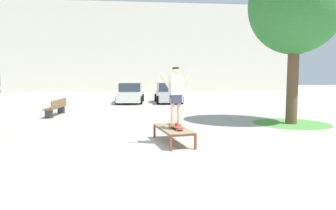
{
  "coord_description": "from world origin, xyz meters",
  "views": [
    {
      "loc": [
        -0.46,
        -7.85,
        1.98
      ],
      "look_at": [
        0.6,
        2.39,
        1.0
      ],
      "focal_mm": 32.09,
      "sensor_mm": 36.0,
      "label": 1
    }
  ],
  "objects": [
    {
      "name": "car_white",
      "position": [
        -0.96,
        15.01,
        0.69
      ],
      "size": [
        2.11,
        4.3,
        1.5
      ],
      "color": "silver",
      "rests_on": "ground"
    },
    {
      "name": "skateboard",
      "position": [
        0.64,
        0.65,
        0.54
      ],
      "size": [
        0.42,
        0.82,
        0.09
      ],
      "color": "#B23333",
      "rests_on": "skate_box"
    },
    {
      "name": "tree_near_right",
      "position": [
        6.0,
        4.08,
        4.84
      ],
      "size": [
        3.78,
        3.78,
        6.86
      ],
      "color": "brown",
      "rests_on": "ground"
    },
    {
      "name": "grass_patch_near_right",
      "position": [
        6.0,
        4.08,
        0.0
      ],
      "size": [
        3.15,
        3.15,
        0.01
      ],
      "primitive_type": "cylinder",
      "color": "#519342",
      "rests_on": "ground"
    },
    {
      "name": "skate_box",
      "position": [
        0.6,
        0.89,
        0.41
      ],
      "size": [
        1.08,
        2.0,
        0.46
      ],
      "color": "brown",
      "rests_on": "ground"
    },
    {
      "name": "car_silver",
      "position": [
        1.89,
        14.92,
        0.69
      ],
      "size": [
        1.92,
        4.2,
        1.5
      ],
      "color": "#B7BABF",
      "rests_on": "ground"
    },
    {
      "name": "park_bench",
      "position": [
        -4.53,
        7.75,
        0.45
      ],
      "size": [
        0.56,
        2.42,
        0.83
      ],
      "color": "brown",
      "rests_on": "ground"
    },
    {
      "name": "skater",
      "position": [
        0.64,
        0.66,
        1.53
      ],
      "size": [
        0.98,
        0.39,
        1.69
      ],
      "color": "beige",
      "rests_on": "skateboard"
    },
    {
      "name": "ground_plane",
      "position": [
        0.0,
        0.0,
        0.0
      ],
      "size": [
        120.0,
        120.0,
        0.0
      ],
      "primitive_type": "plane",
      "color": "#B2AA9E"
    },
    {
      "name": "building_facade",
      "position": [
        1.71,
        32.46,
        5.61
      ],
      "size": [
        37.28,
        4.0,
        11.21
      ],
      "primitive_type": "cube",
      "color": "silver",
      "rests_on": "ground"
    }
  ]
}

